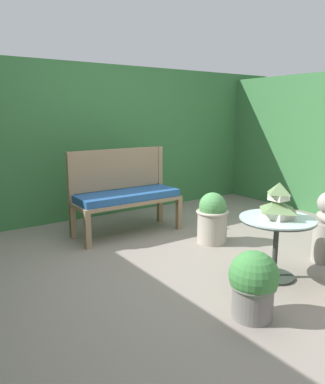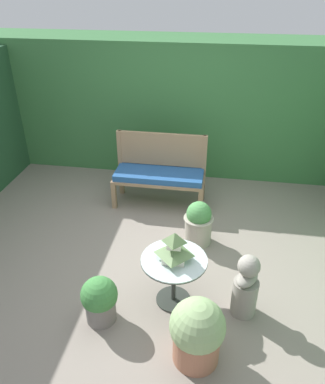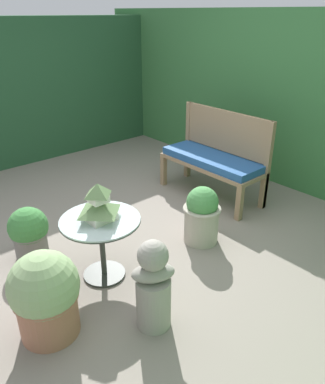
% 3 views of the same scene
% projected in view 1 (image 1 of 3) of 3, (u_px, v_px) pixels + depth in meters
% --- Properties ---
extents(ground, '(30.00, 30.00, 0.00)m').
position_uv_depth(ground, '(197.00, 263.00, 3.54)').
color(ground, gray).
extents(foliage_hedge_back, '(6.40, 1.02, 2.02)m').
position_uv_depth(foliage_hedge_back, '(85.00, 140.00, 5.40)').
color(foliage_hedge_back, '#38703D').
rests_on(foliage_hedge_back, ground).
extents(garden_bench, '(1.25, 0.47, 0.50)m').
position_uv_depth(garden_bench, '(127.00, 199.00, 4.33)').
color(garden_bench, '#937556').
rests_on(garden_bench, ground).
extents(bench_backrest, '(1.25, 0.06, 0.98)m').
position_uv_depth(bench_backrest, '(118.00, 174.00, 4.45)').
color(bench_backrest, '#937556').
rests_on(bench_backrest, ground).
extents(patio_table, '(0.63, 0.63, 0.53)m').
position_uv_depth(patio_table, '(276.00, 231.00, 3.14)').
color(patio_table, '#2D332D').
rests_on(patio_table, ground).
extents(pagoda_birdhouse, '(0.28, 0.28, 0.30)m').
position_uv_depth(pagoda_birdhouse, '(278.00, 203.00, 3.09)').
color(pagoda_birdhouse, silver).
rests_on(pagoda_birdhouse, patio_table).
extents(potted_plant_bench_right, '(0.36, 0.36, 0.56)m').
position_uv_depth(potted_plant_bench_right, '(212.00, 218.00, 4.05)').
color(potted_plant_bench_right, '#ADA393').
rests_on(potted_plant_bench_right, ground).
extents(potted_plant_table_far, '(0.34, 0.34, 0.48)m').
position_uv_depth(potted_plant_table_far, '(253.00, 284.00, 2.55)').
color(potted_plant_table_far, slate).
rests_on(potted_plant_table_far, ground).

